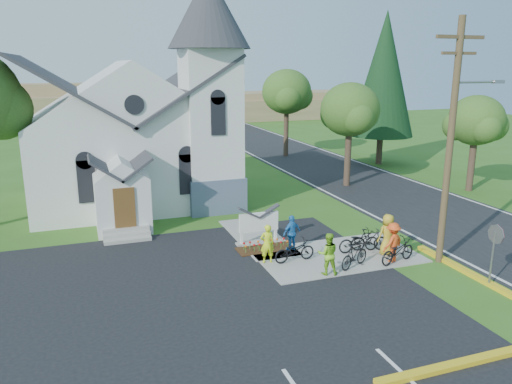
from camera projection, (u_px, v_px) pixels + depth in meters
name	position (u px, v px, depth m)	size (l,w,h in m)	color
ground	(311.00, 265.00, 20.99)	(120.00, 120.00, 0.00)	#335E1B
parking_lot	(150.00, 313.00, 16.88)	(20.00, 16.00, 0.02)	black
road	(344.00, 175.00, 37.93)	(8.00, 90.00, 0.02)	black
sidewalk	(337.00, 256.00, 21.93)	(7.00, 4.00, 0.05)	gray
church	(137.00, 116.00, 29.29)	(12.35, 12.00, 13.00)	silver
church_sign	(259.00, 222.00, 23.26)	(2.20, 0.40, 1.70)	gray
flower_bed	(265.00, 249.00, 22.69)	(2.60, 1.10, 0.07)	#321A0D
utility_pole	(452.00, 136.00, 20.02)	(3.45, 0.28, 10.00)	#4E3A27
stop_sign	(495.00, 242.00, 18.48)	(0.11, 0.76, 2.48)	gray
tree_road_near	(350.00, 110.00, 33.41)	(4.00, 4.00, 7.05)	#37251E
tree_road_mid	(287.00, 92.00, 44.37)	(4.40, 4.40, 7.80)	#37251E
tree_road_far	(476.00, 121.00, 32.18)	(3.60, 3.60, 6.30)	#37251E
conifer	(384.00, 74.00, 40.46)	(5.20, 5.20, 12.40)	#37251E
distant_hills	(164.00, 107.00, 72.92)	(61.00, 10.00, 5.60)	olive
cyclist_0	(267.00, 244.00, 20.92)	(0.61, 0.40, 1.67)	#D6EF1C
bike_0	(294.00, 251.00, 21.10)	(0.64, 1.85, 0.97)	black
cyclist_1	(328.00, 254.00, 19.74)	(0.83, 0.65, 1.72)	#7AC024
bike_1	(354.00, 255.00, 20.47)	(0.49, 1.74, 1.04)	black
cyclist_2	(292.00, 233.00, 22.30)	(0.96, 0.40, 1.64)	#2779C5
bike_2	(359.00, 241.00, 22.18)	(0.68, 1.94, 1.02)	black
cyclist_3	(393.00, 242.00, 21.03)	(1.10, 0.63, 1.71)	#E84D19
bike_3	(369.00, 240.00, 22.33)	(0.48, 1.71, 1.03)	black
cyclist_4	(387.00, 234.00, 21.83)	(0.89, 0.58, 1.83)	gold
bike_4	(398.00, 251.00, 20.97)	(0.68, 1.96, 1.03)	black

